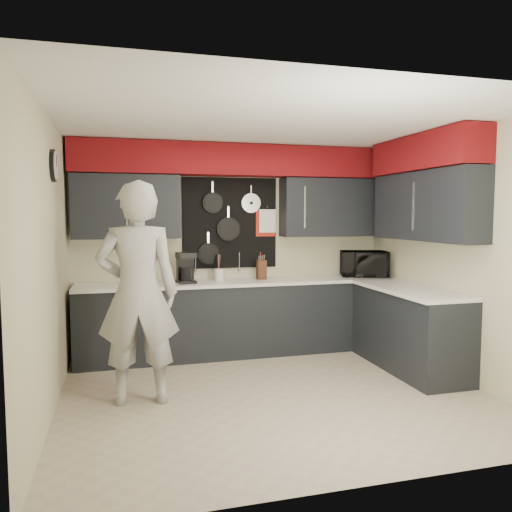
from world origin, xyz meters
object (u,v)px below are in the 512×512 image
object	(u,v)px
knife_block	(261,270)
utensil_crock	(219,275)
microwave	(364,264)
person	(138,293)
coffee_maker	(186,267)

from	to	relation	value
knife_block	utensil_crock	xyz separation A→B (m)	(-0.54, 0.04, -0.05)
microwave	person	size ratio (longest dim) A/B	0.29
coffee_maker	person	world-z (taller)	person
knife_block	coffee_maker	world-z (taller)	coffee_maker
knife_block	person	bearing A→B (deg)	-139.75
microwave	coffee_maker	bearing A→B (deg)	-160.16
knife_block	coffee_maker	bearing A→B (deg)	-177.02
microwave	person	bearing A→B (deg)	-136.49
knife_block	coffee_maker	xyz separation A→B (m)	(-0.96, -0.07, 0.07)
microwave	person	world-z (taller)	person
microwave	knife_block	world-z (taller)	microwave
microwave	utensil_crock	world-z (taller)	microwave
knife_block	microwave	bearing A→B (deg)	-3.09
coffee_maker	knife_block	bearing A→B (deg)	-3.60
microwave	person	xyz separation A→B (m)	(-2.96, -1.33, -0.07)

